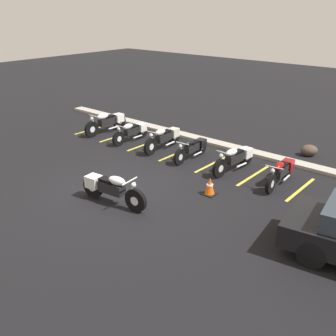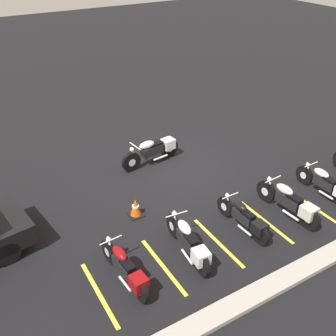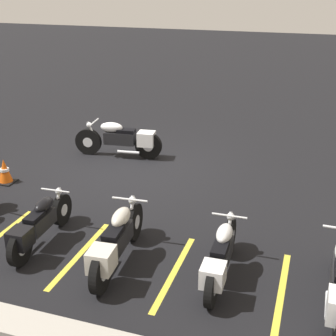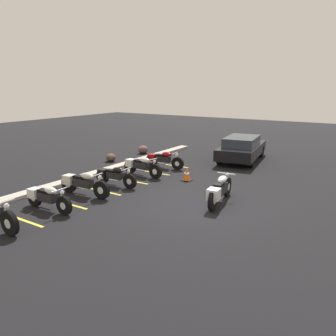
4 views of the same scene
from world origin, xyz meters
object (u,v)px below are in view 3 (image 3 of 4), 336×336
at_px(motorcycle_white_featured, 122,139).
at_px(parked_bike_2, 116,241).
at_px(parked_bike_3, 39,224).
at_px(traffic_cone, 5,172).
at_px(parked_bike_1, 221,256).

height_order(motorcycle_white_featured, parked_bike_2, motorcycle_white_featured).
xyz_separation_m(parked_bike_3, traffic_cone, (2.20, -2.06, -0.15)).
bearing_deg(parked_bike_2, motorcycle_white_featured, 18.36).
xyz_separation_m(parked_bike_2, parked_bike_3, (1.50, -0.15, -0.05)).
bearing_deg(motorcycle_white_featured, parked_bike_3, 87.80).
height_order(parked_bike_2, parked_bike_3, parked_bike_2).
bearing_deg(parked_bike_1, motorcycle_white_featured, 37.50).
relative_size(motorcycle_white_featured, traffic_cone, 4.10).
relative_size(motorcycle_white_featured, parked_bike_1, 1.13).
distance_m(motorcycle_white_featured, traffic_cone, 2.96).
bearing_deg(motorcycle_white_featured, parked_bike_1, 121.82).
relative_size(parked_bike_3, traffic_cone, 3.57).
xyz_separation_m(parked_bike_1, parked_bike_2, (1.63, 0.15, 0.04)).
bearing_deg(parked_bike_2, parked_bike_3, 80.28).
distance_m(parked_bike_2, traffic_cone, 4.31).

